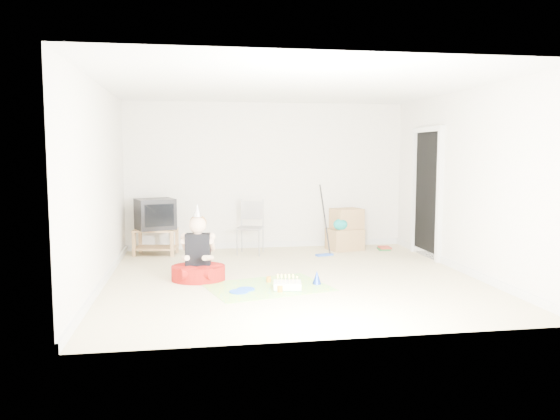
{
  "coord_description": "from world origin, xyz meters",
  "views": [
    {
      "loc": [
        -1.32,
        -7.22,
        1.71
      ],
      "look_at": [
        -0.1,
        0.4,
        0.9
      ],
      "focal_mm": 35.0,
      "sensor_mm": 36.0,
      "label": 1
    }
  ],
  "objects": [
    {
      "name": "birthday_cake",
      "position": [
        -0.17,
        -0.61,
        0.05
      ],
      "size": [
        0.38,
        0.32,
        0.16
      ],
      "color": "white",
      "rests_on": "party_mat"
    },
    {
      "name": "folding_chair",
      "position": [
        -0.37,
        1.87,
        0.45
      ],
      "size": [
        0.52,
        0.5,
        0.92
      ],
      "color": "#95969B",
      "rests_on": "ground"
    },
    {
      "name": "book_pile",
      "position": [
        2.02,
        1.9,
        0.03
      ],
      "size": [
        0.24,
        0.29,
        0.06
      ],
      "color": "#22682C",
      "rests_on": "ground"
    },
    {
      "name": "blue_plate_far",
      "position": [
        -0.78,
        -0.67,
        0.01
      ],
      "size": [
        0.3,
        0.3,
        0.01
      ],
      "primitive_type": "cylinder",
      "rotation": [
        0.0,
        0.0,
        0.36
      ],
      "color": "blue",
      "rests_on": "party_mat"
    },
    {
      "name": "tv_stand",
      "position": [
        -1.95,
        2.07,
        0.26
      ],
      "size": [
        0.76,
        0.56,
        0.43
      ],
      "color": "#A17649",
      "rests_on": "ground"
    },
    {
      "name": "party_mat",
      "position": [
        -0.4,
        -0.45,
        0.0
      ],
      "size": [
        1.71,
        1.43,
        0.01
      ],
      "primitive_type": "cube",
      "rotation": [
        0.0,
        0.0,
        0.27
      ],
      "color": "#EC318B",
      "rests_on": "ground"
    },
    {
      "name": "crt_tv",
      "position": [
        -1.95,
        2.07,
        0.69
      ],
      "size": [
        0.73,
        0.67,
        0.51
      ],
      "primitive_type": "cube",
      "rotation": [
        0.0,
        0.0,
        0.34
      ],
      "color": "black",
      "rests_on": "tv_stand"
    },
    {
      "name": "blue_party_hat",
      "position": [
        0.26,
        -0.41,
        0.09
      ],
      "size": [
        0.15,
        0.15,
        0.17
      ],
      "primitive_type": "cone",
      "rotation": [
        0.0,
        0.0,
        0.36
      ],
      "color": "#1737A6",
      "rests_on": "party_mat"
    },
    {
      "name": "blue_plate_near",
      "position": [
        -0.69,
        -0.56,
        0.01
      ],
      "size": [
        0.28,
        0.28,
        0.01
      ],
      "primitive_type": "cylinder",
      "rotation": [
        0.0,
        0.0,
        0.31
      ],
      "color": "blue",
      "rests_on": "party_mat"
    },
    {
      "name": "orange_cup_near",
      "position": [
        -0.35,
        -0.2,
        0.04
      ],
      "size": [
        0.07,
        0.07,
        0.07
      ],
      "primitive_type": "cylinder",
      "rotation": [
        0.0,
        0.0,
        -0.12
      ],
      "color": "orange",
      "rests_on": "party_mat"
    },
    {
      "name": "orange_cup_far",
      "position": [
        -0.28,
        -0.73,
        0.05
      ],
      "size": [
        0.07,
        0.07,
        0.08
      ],
      "primitive_type": "cylinder",
      "rotation": [
        0.0,
        0.0,
        0.08
      ],
      "color": "orange",
      "rests_on": "party_mat"
    },
    {
      "name": "ground",
      "position": [
        0.0,
        0.0,
        0.0
      ],
      "size": [
        5.0,
        5.0,
        0.0
      ],
      "primitive_type": "plane",
      "color": "beige",
      "rests_on": "ground"
    },
    {
      "name": "cardboard_boxes",
      "position": [
        1.33,
        2.03,
        0.35
      ],
      "size": [
        0.66,
        0.58,
        0.73
      ],
      "color": "#A67F50",
      "rests_on": "ground"
    },
    {
      "name": "seated_woman",
      "position": [
        -1.27,
        0.09,
        0.23
      ],
      "size": [
        0.81,
        0.81,
        1.04
      ],
      "color": "#9B130E",
      "rests_on": "ground"
    },
    {
      "name": "doorway_recess",
      "position": [
        2.48,
        1.2,
        1.02
      ],
      "size": [
        0.02,
        0.9,
        2.05
      ],
      "primitive_type": "cube",
      "color": "black",
      "rests_on": "ground"
    },
    {
      "name": "floor_mop",
      "position": [
        0.83,
        1.52,
        0.26
      ],
      "size": [
        0.31,
        0.39,
        1.17
      ],
      "color": "blue",
      "rests_on": "ground"
    }
  ]
}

